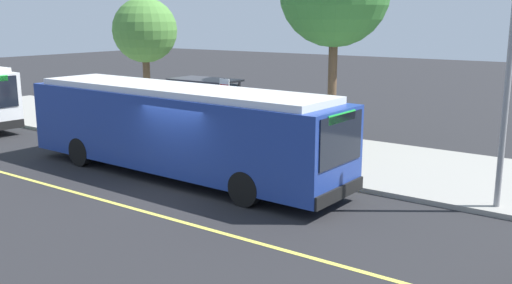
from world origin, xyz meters
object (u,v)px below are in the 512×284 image
(route_sign_post, at_px, (225,105))
(pedestrian_commuter, at_px, (147,118))
(transit_bus_main, at_px, (177,127))
(waiting_bench, at_px, (208,126))

(route_sign_post, relative_size, pedestrian_commuter, 1.66)
(transit_bus_main, height_order, route_sign_post, same)
(waiting_bench, bearing_deg, pedestrian_commuter, -126.68)
(waiting_bench, height_order, route_sign_post, route_sign_post)
(transit_bus_main, bearing_deg, waiting_bench, 120.32)
(route_sign_post, distance_m, pedestrian_commuter, 4.09)
(route_sign_post, height_order, pedestrian_commuter, route_sign_post)
(transit_bus_main, relative_size, pedestrian_commuter, 7.20)
(transit_bus_main, distance_m, pedestrian_commuter, 5.13)
(waiting_bench, bearing_deg, transit_bus_main, -59.68)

